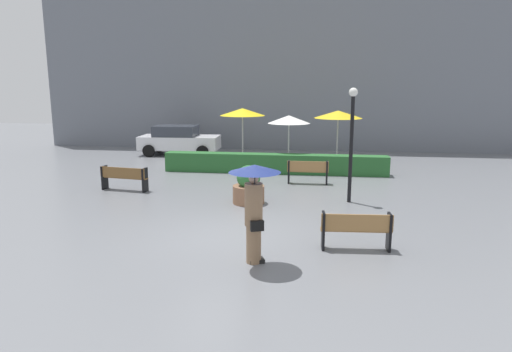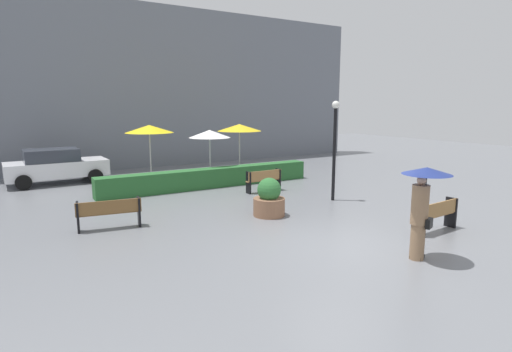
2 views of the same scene
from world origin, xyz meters
TOP-DOWN VIEW (x-y plane):
  - ground_plane at (0.00, 0.00)m, footprint 60.00×60.00m
  - bench_near_right at (3.18, -0.62)m, footprint 1.64×0.45m
  - bench_back_row at (1.89, 6.39)m, footprint 1.57×0.35m
  - bench_far_left at (-4.61, 4.36)m, footprint 1.79×0.60m
  - pedestrian_with_umbrella at (0.97, -1.73)m, footprint 1.08×1.08m
  - planter_pot at (0.09, 3.23)m, footprint 1.01×1.01m
  - lamp_post at (3.30, 3.82)m, footprint 0.28×0.28m
  - patio_umbrella_yellow at (-1.39, 10.96)m, footprint 2.17×2.17m
  - patio_umbrella_white at (0.93, 9.53)m, footprint 1.88×1.88m
  - patio_umbrella_yellow_far at (3.12, 10.71)m, footprint 2.21×2.21m
  - hedge_strip at (0.42, 8.40)m, footprint 9.53×0.70m
  - building_facade at (0.00, 16.00)m, footprint 28.00×1.20m
  - parked_car at (-5.18, 12.79)m, footprint 4.26×2.09m

SIDE VIEW (x-z plane):
  - ground_plane at x=0.00m, z-range 0.00..0.00m
  - hedge_strip at x=0.42m, z-range 0.00..0.82m
  - bench_far_left at x=-4.61m, z-range 0.09..0.94m
  - bench_near_right at x=3.18m, z-range 0.09..0.96m
  - planter_pot at x=0.09m, z-range -0.09..1.14m
  - bench_back_row at x=1.89m, z-range 0.09..0.98m
  - parked_car at x=-5.18m, z-range 0.03..1.60m
  - pedestrian_with_umbrella at x=0.97m, z-range 0.37..2.52m
  - patio_umbrella_white at x=0.93m, z-range 1.01..3.41m
  - lamp_post at x=3.30m, z-range 0.43..4.09m
  - patio_umbrella_yellow_far at x=3.12m, z-range 1.10..3.65m
  - patio_umbrella_yellow at x=-1.39m, z-range 1.13..3.74m
  - building_facade at x=0.00m, z-range 0.00..8.97m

